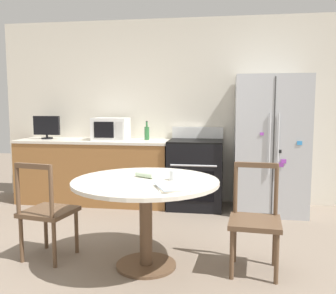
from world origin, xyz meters
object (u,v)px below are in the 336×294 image
object	(u,v)px
microwave	(111,129)
countertop_tv	(47,127)
refrigerator	(270,145)
oven_range	(196,173)
dining_chair_right	(255,221)
candle_glass	(174,176)
counter_bottle	(147,133)
dining_chair_left	(47,212)

from	to	relation	value
microwave	countertop_tv	size ratio (longest dim) A/B	1.23
refrigerator	oven_range	xyz separation A→B (m)	(-0.96, 0.05, -0.41)
microwave	dining_chair_right	bearing A→B (deg)	-46.28
oven_range	microwave	distance (m)	1.34
countertop_tv	oven_range	bearing A→B (deg)	-1.68
countertop_tv	candle_glass	size ratio (longest dim) A/B	4.77
oven_range	candle_glass	world-z (taller)	oven_range
microwave	counter_bottle	xyz separation A→B (m)	(0.49, 0.10, -0.05)
refrigerator	countertop_tv	bearing A→B (deg)	177.91
countertop_tv	dining_chair_left	size ratio (longest dim) A/B	0.43
refrigerator	candle_glass	xyz separation A→B (m)	(-0.99, -1.88, -0.08)
microwave	candle_glass	size ratio (longest dim) A/B	5.87
dining_chair_left	microwave	bearing A→B (deg)	100.32
oven_range	counter_bottle	bearing A→B (deg)	168.47
counter_bottle	candle_glass	bearing A→B (deg)	-71.87
oven_range	countertop_tv	distance (m)	2.25
refrigerator	candle_glass	size ratio (longest dim) A/B	21.59
candle_glass	countertop_tv	bearing A→B (deg)	137.06
counter_bottle	candle_glass	size ratio (longest dim) A/B	3.26
refrigerator	candle_glass	distance (m)	2.13
microwave	dining_chair_left	distance (m)	2.07
refrigerator	dining_chair_right	world-z (taller)	refrigerator
oven_range	candle_glass	size ratio (longest dim) A/B	13.24
refrigerator	countertop_tv	size ratio (longest dim) A/B	4.52
countertop_tv	dining_chair_right	bearing A→B (deg)	-34.77
refrigerator	countertop_tv	world-z (taller)	refrigerator
candle_glass	dining_chair_left	bearing A→B (deg)	-179.92
dining_chair_right	oven_range	bearing A→B (deg)	-66.60
oven_range	dining_chair_right	distance (m)	2.01
oven_range	microwave	bearing A→B (deg)	178.05
countertop_tv	candle_glass	bearing A→B (deg)	-42.94
counter_bottle	dining_chair_right	size ratio (longest dim) A/B	0.30
refrigerator	oven_range	size ratio (longest dim) A/B	1.63
oven_range	counter_bottle	size ratio (longest dim) A/B	4.05
dining_chair_right	candle_glass	xyz separation A→B (m)	(-0.68, -0.04, 0.37)
counter_bottle	dining_chair_left	world-z (taller)	counter_bottle
microwave	counter_bottle	size ratio (longest dim) A/B	1.80
counter_bottle	candle_glass	world-z (taller)	counter_bottle
oven_range	candle_glass	bearing A→B (deg)	-90.77
counter_bottle	dining_chair_left	distance (m)	2.21
oven_range	countertop_tv	size ratio (longest dim) A/B	2.77
candle_glass	oven_range	bearing A→B (deg)	89.23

